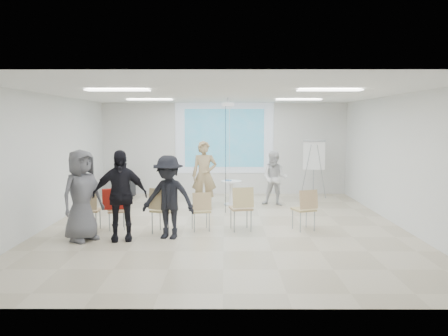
{
  "coord_description": "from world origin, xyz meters",
  "views": [
    {
      "loc": [
        0.03,
        -9.84,
        2.37
      ],
      "look_at": [
        0.0,
        0.8,
        1.25
      ],
      "focal_mm": 35.0,
      "sensor_mm": 36.0,
      "label": 1
    }
  ],
  "objects_px": {
    "chair_right_far": "(306,206)",
    "chair_left_inner": "(162,207)",
    "player_left": "(204,171)",
    "chair_center": "(201,208)",
    "chair_right_inner": "(242,205)",
    "laptop": "(164,208)",
    "player_right": "(275,175)",
    "audience_outer": "(82,190)",
    "chair_far_left": "(89,207)",
    "audience_left": "(120,189)",
    "chair_left_mid": "(116,208)",
    "flipchart_easel": "(314,155)",
    "av_cart": "(125,185)",
    "pedestal_table": "(231,191)",
    "audience_mid": "(168,192)"
  },
  "relations": [
    {
      "from": "chair_right_inner",
      "to": "flipchart_easel",
      "type": "distance_m",
      "value": 4.84
    },
    {
      "from": "audience_left",
      "to": "audience_outer",
      "type": "xyz_separation_m",
      "value": [
        -0.76,
        -0.03,
        -0.02
      ]
    },
    {
      "from": "chair_far_left",
      "to": "laptop",
      "type": "relative_size",
      "value": 2.49
    },
    {
      "from": "chair_right_inner",
      "to": "laptop",
      "type": "xyz_separation_m",
      "value": [
        -1.67,
        -0.14,
        -0.05
      ]
    },
    {
      "from": "pedestal_table",
      "to": "chair_left_inner",
      "type": "relative_size",
      "value": 0.77
    },
    {
      "from": "chair_center",
      "to": "audience_outer",
      "type": "xyz_separation_m",
      "value": [
        -2.34,
        -0.77,
        0.51
      ]
    },
    {
      "from": "audience_left",
      "to": "flipchart_easel",
      "type": "relative_size",
      "value": 1.15
    },
    {
      "from": "audience_mid",
      "to": "chair_left_mid",
      "type": "bearing_deg",
      "value": 164.5
    },
    {
      "from": "player_right",
      "to": "audience_mid",
      "type": "relative_size",
      "value": 0.9
    },
    {
      "from": "chair_left_inner",
      "to": "av_cart",
      "type": "xyz_separation_m",
      "value": [
        -1.86,
        4.65,
        -0.21
      ]
    },
    {
      "from": "player_left",
      "to": "chair_far_left",
      "type": "distance_m",
      "value": 3.44
    },
    {
      "from": "chair_left_inner",
      "to": "chair_right_far",
      "type": "relative_size",
      "value": 1.08
    },
    {
      "from": "chair_left_mid",
      "to": "chair_right_far",
      "type": "bearing_deg",
      "value": -17.02
    },
    {
      "from": "chair_center",
      "to": "audience_left",
      "type": "relative_size",
      "value": 0.41
    },
    {
      "from": "chair_left_inner",
      "to": "audience_left",
      "type": "relative_size",
      "value": 0.48
    },
    {
      "from": "audience_outer",
      "to": "flipchart_easel",
      "type": "bearing_deg",
      "value": -13.08
    },
    {
      "from": "player_right",
      "to": "chair_left_mid",
      "type": "height_order",
      "value": "player_right"
    },
    {
      "from": "chair_far_left",
      "to": "chair_right_far",
      "type": "height_order",
      "value": "chair_right_far"
    },
    {
      "from": "chair_left_mid",
      "to": "flipchart_easel",
      "type": "xyz_separation_m",
      "value": [
        5.14,
        4.05,
        0.85
      ]
    },
    {
      "from": "player_left",
      "to": "chair_left_inner",
      "type": "distance_m",
      "value": 2.77
    },
    {
      "from": "laptop",
      "to": "audience_mid",
      "type": "xyz_separation_m",
      "value": [
        0.16,
        -0.46,
        0.43
      ]
    },
    {
      "from": "chair_far_left",
      "to": "chair_left_inner",
      "type": "height_order",
      "value": "chair_left_inner"
    },
    {
      "from": "pedestal_table",
      "to": "av_cart",
      "type": "distance_m",
      "value": 3.66
    },
    {
      "from": "chair_left_inner",
      "to": "chair_right_far",
      "type": "distance_m",
      "value": 3.1
    },
    {
      "from": "audience_mid",
      "to": "chair_right_far",
      "type": "bearing_deg",
      "value": 25.67
    },
    {
      "from": "chair_center",
      "to": "audience_outer",
      "type": "relative_size",
      "value": 0.42
    },
    {
      "from": "flipchart_easel",
      "to": "chair_right_inner",
      "type": "bearing_deg",
      "value": -109.3
    },
    {
      "from": "player_left",
      "to": "player_right",
      "type": "xyz_separation_m",
      "value": [
        1.98,
        0.59,
        -0.19
      ]
    },
    {
      "from": "player_right",
      "to": "laptop",
      "type": "bearing_deg",
      "value": -115.56
    },
    {
      "from": "pedestal_table",
      "to": "player_left",
      "type": "xyz_separation_m",
      "value": [
        -0.74,
        -0.6,
        0.65
      ]
    },
    {
      "from": "player_right",
      "to": "chair_center",
      "type": "distance_m",
      "value": 3.56
    },
    {
      "from": "chair_left_mid",
      "to": "flipchart_easel",
      "type": "height_order",
      "value": "flipchart_easel"
    },
    {
      "from": "flipchart_easel",
      "to": "av_cart",
      "type": "xyz_separation_m",
      "value": [
        -5.95,
        0.26,
        -0.96
      ]
    },
    {
      "from": "player_left",
      "to": "audience_outer",
      "type": "distance_m",
      "value": 3.89
    },
    {
      "from": "laptop",
      "to": "audience_outer",
      "type": "distance_m",
      "value": 1.74
    },
    {
      "from": "chair_right_far",
      "to": "chair_left_inner",
      "type": "bearing_deg",
      "value": 165.06
    },
    {
      "from": "chair_right_inner",
      "to": "laptop",
      "type": "relative_size",
      "value": 2.69
    },
    {
      "from": "chair_left_inner",
      "to": "laptop",
      "type": "relative_size",
      "value": 2.73
    },
    {
      "from": "player_left",
      "to": "av_cart",
      "type": "xyz_separation_m",
      "value": [
        -2.63,
        2.03,
        -0.68
      ]
    },
    {
      "from": "player_right",
      "to": "laptop",
      "type": "distance_m",
      "value": 4.15
    },
    {
      "from": "chair_far_left",
      "to": "audience_left",
      "type": "xyz_separation_m",
      "value": [
        0.85,
        -0.68,
        0.51
      ]
    },
    {
      "from": "audience_outer",
      "to": "flipchart_easel",
      "type": "height_order",
      "value": "audience_outer"
    },
    {
      "from": "audience_left",
      "to": "av_cart",
      "type": "relative_size",
      "value": 2.53
    },
    {
      "from": "av_cart",
      "to": "player_left",
      "type": "bearing_deg",
      "value": -28.5
    },
    {
      "from": "laptop",
      "to": "chair_far_left",
      "type": "bearing_deg",
      "value": 14.87
    },
    {
      "from": "pedestal_table",
      "to": "audience_mid",
      "type": "bearing_deg",
      "value": -110.41
    },
    {
      "from": "chair_right_far",
      "to": "laptop",
      "type": "height_order",
      "value": "chair_right_far"
    },
    {
      "from": "chair_center",
      "to": "player_left",
      "type": "bearing_deg",
      "value": 78.42
    },
    {
      "from": "audience_left",
      "to": "audience_mid",
      "type": "distance_m",
      "value": 0.96
    },
    {
      "from": "pedestal_table",
      "to": "audience_outer",
      "type": "distance_m",
      "value": 4.86
    }
  ]
}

